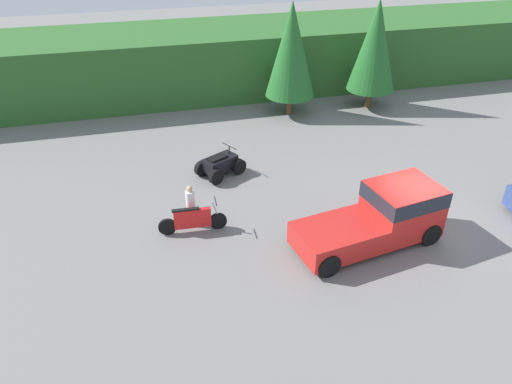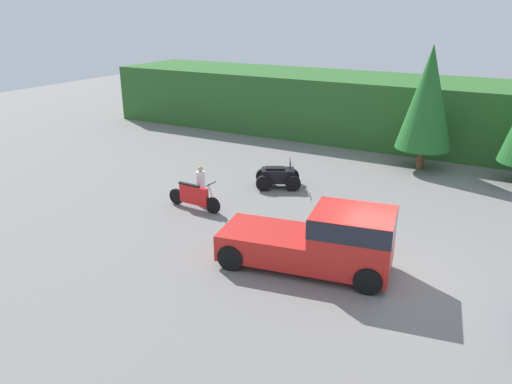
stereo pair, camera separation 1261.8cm
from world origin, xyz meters
TOP-DOWN VIEW (x-y plane):
  - ground_plane at (0.00, 0.00)m, footprint 80.00×80.00m
  - hillside_backdrop at (0.00, 16.00)m, footprint 44.00×6.00m
  - tree_left at (-1.29, 11.19)m, footprint 2.57×2.57m
  - pickup_truck_red at (-1.65, -0.35)m, footprint 5.31×2.80m
  - dirt_bike at (-7.84, 1.73)m, footprint 2.43×0.60m
  - quad_atv at (-6.13, 5.52)m, footprint 2.24×1.94m
  - rider_person at (-7.82, 2.18)m, footprint 0.36×0.36m

SIDE VIEW (x-z plane):
  - ground_plane at x=0.00m, z-range 0.00..0.00m
  - quad_atv at x=-6.13m, z-range -0.13..1.06m
  - dirt_bike at x=-7.84m, z-range -0.10..1.09m
  - rider_person at x=-7.82m, z-range 0.07..1.67m
  - pickup_truck_red at x=-1.65m, z-range 0.04..2.00m
  - hillside_backdrop at x=0.00m, z-range 0.00..3.57m
  - tree_left at x=-1.29m, z-range 0.51..6.35m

